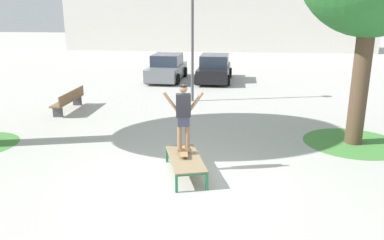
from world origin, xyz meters
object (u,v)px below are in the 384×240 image
(car_grey, at_px, (167,68))
(park_bench, at_px, (69,100))
(skate_box, at_px, (185,159))
(skateboard, at_px, (184,151))
(car_black, at_px, (214,69))
(light_post, at_px, (192,13))
(skater, at_px, (183,113))

(car_grey, relative_size, park_bench, 1.77)
(skate_box, bearing_deg, park_bench, 133.74)
(skateboard, distance_m, car_black, 13.10)
(skateboard, bearing_deg, light_post, 94.83)
(skate_box, relative_size, park_bench, 0.85)
(car_grey, height_order, light_post, light_post)
(skateboard, relative_size, car_black, 0.19)
(car_grey, xyz_separation_m, park_bench, (-2.71, -7.53, -0.24))
(park_bench, bearing_deg, car_black, 54.05)
(skate_box, relative_size, car_black, 0.48)
(skateboard, height_order, light_post, light_post)
(skater, distance_m, light_post, 8.22)
(skater, distance_m, park_bench, 7.85)
(park_bench, bearing_deg, skate_box, -46.26)
(skate_box, height_order, skateboard, skateboard)
(car_black, bearing_deg, car_grey, -179.55)
(park_bench, relative_size, light_post, 0.41)
(skater, bearing_deg, park_bench, 134.53)
(skate_box, relative_size, light_post, 0.35)
(light_post, bearing_deg, skate_box, -84.83)
(skater, relative_size, light_post, 0.29)
(skate_box, distance_m, skater, 1.14)
(skate_box, distance_m, park_bench, 7.99)
(skater, bearing_deg, car_black, 89.90)
(skate_box, bearing_deg, skateboard, 106.77)
(car_black, bearing_deg, skateboard, -90.10)
(skateboard, bearing_deg, skater, 99.01)
(skateboard, bearing_deg, park_bench, 134.52)
(car_grey, distance_m, car_black, 2.77)
(car_black, height_order, light_post, light_post)
(park_bench, bearing_deg, skater, -45.47)
(skate_box, bearing_deg, skater, 106.72)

